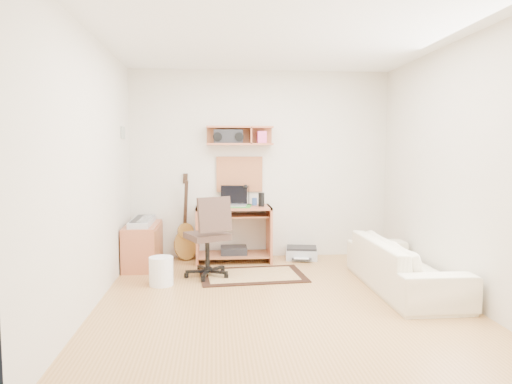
{
  "coord_description": "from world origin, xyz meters",
  "views": [
    {
      "loc": [
        -0.64,
        -4.58,
        1.49
      ],
      "look_at": [
        -0.15,
        1.05,
        1.0
      ],
      "focal_mm": 33.09,
      "sensor_mm": 36.0,
      "label": 1
    }
  ],
  "objects": [
    {
      "name": "cabinet",
      "position": [
        -1.58,
        1.55,
        0.28
      ],
      "size": [
        0.4,
        0.9,
        0.55
      ],
      "primitive_type": "cube",
      "color": "#B86341",
      "rests_on": "floor"
    },
    {
      "name": "guitar",
      "position": [
        -1.05,
        1.86,
        0.6
      ],
      "size": [
        0.37,
        0.3,
        1.19
      ],
      "primitive_type": null,
      "rotation": [
        0.0,
        0.0,
        0.36
      ],
      "color": "#AF8136",
      "rests_on": "floor"
    },
    {
      "name": "cork_board",
      "position": [
        -0.3,
        1.98,
        1.17
      ],
      "size": [
        0.64,
        0.03,
        0.49
      ],
      "primitive_type": "cube",
      "color": "tan",
      "rests_on": "back_wall"
    },
    {
      "name": "floor",
      "position": [
        0.0,
        0.0,
        -0.01
      ],
      "size": [
        3.6,
        4.0,
        0.01
      ],
      "primitive_type": "cube",
      "color": "tan",
      "rests_on": "ground"
    },
    {
      "name": "speaker",
      "position": [
        -0.02,
        1.68,
        0.84
      ],
      "size": [
        0.08,
        0.08,
        0.19
      ],
      "primitive_type": "cylinder",
      "color": "black",
      "rests_on": "desk"
    },
    {
      "name": "left_wall",
      "position": [
        -1.8,
        0.0,
        1.3
      ],
      "size": [
        0.01,
        4.0,
        2.6
      ],
      "primitive_type": "cube",
      "color": "beige",
      "rests_on": "ground"
    },
    {
      "name": "wall_photo",
      "position": [
        -1.79,
        1.5,
        1.72
      ],
      "size": [
        0.02,
        0.2,
        0.15
      ],
      "primitive_type": "cube",
      "color": "#4C8CBF",
      "rests_on": "left_wall"
    },
    {
      "name": "music_keyboard",
      "position": [
        -1.58,
        1.55,
        0.59
      ],
      "size": [
        0.25,
        0.81,
        0.07
      ],
      "primitive_type": "cube",
      "color": "#B2B5BA",
      "rests_on": "cabinet"
    },
    {
      "name": "ceiling",
      "position": [
        0.0,
        0.0,
        2.6
      ],
      "size": [
        3.6,
        4.0,
        0.01
      ],
      "primitive_type": "cube",
      "color": "white",
      "rests_on": "ground"
    },
    {
      "name": "desk",
      "position": [
        -0.39,
        1.73,
        0.38
      ],
      "size": [
        1.0,
        0.55,
        0.75
      ],
      "primitive_type": null,
      "color": "#B86341",
      "rests_on": "floor"
    },
    {
      "name": "wall_shelf",
      "position": [
        -0.3,
        1.88,
        1.7
      ],
      "size": [
        0.9,
        0.25,
        0.26
      ],
      "primitive_type": "cube",
      "color": "#B86341",
      "rests_on": "back_wall"
    },
    {
      "name": "right_wall",
      "position": [
        1.8,
        0.0,
        1.3
      ],
      "size": [
        0.01,
        4.0,
        2.6
      ],
      "primitive_type": "cube",
      "color": "beige",
      "rests_on": "ground"
    },
    {
      "name": "task_chair",
      "position": [
        -0.74,
        0.95,
        0.49
      ],
      "size": [
        0.67,
        0.67,
        0.98
      ],
      "primitive_type": null,
      "rotation": [
        0.0,
        0.0,
        0.44
      ],
      "color": "#392921",
      "rests_on": "floor"
    },
    {
      "name": "back_wall",
      "position": [
        0.0,
        2.0,
        1.3
      ],
      "size": [
        3.6,
        0.01,
        2.6
      ],
      "primitive_type": "cube",
      "color": "beige",
      "rests_on": "ground"
    },
    {
      "name": "printer",
      "position": [
        0.55,
        1.77,
        0.08
      ],
      "size": [
        0.48,
        0.4,
        0.16
      ],
      "primitive_type": "cube",
      "rotation": [
        0.0,
        0.0,
        -0.18
      ],
      "color": "#A5A8AA",
      "rests_on": "floor"
    },
    {
      "name": "sofa",
      "position": [
        1.38,
        0.26,
        0.36
      ],
      "size": [
        0.54,
        1.84,
        0.72
      ],
      "primitive_type": "imported",
      "rotation": [
        0.0,
        0.0,
        1.57
      ],
      "color": "beige",
      "rests_on": "floor"
    },
    {
      "name": "waste_basket",
      "position": [
        -1.25,
        0.64,
        0.16
      ],
      "size": [
        0.35,
        0.35,
        0.32
      ],
      "primitive_type": "cylinder",
      "rotation": [
        0.0,
        0.0,
        0.38
      ],
      "color": "white",
      "rests_on": "floor"
    },
    {
      "name": "boombox",
      "position": [
        -0.46,
        1.87,
        1.68
      ],
      "size": [
        0.39,
        0.18,
        0.2
      ],
      "primitive_type": "cube",
      "color": "black",
      "rests_on": "wall_shelf"
    },
    {
      "name": "pencil_cup",
      "position": [
        -0.1,
        1.83,
        0.8
      ],
      "size": [
        0.07,
        0.07,
        0.1
      ],
      "primitive_type": "cylinder",
      "color": "#3659A3",
      "rests_on": "desk"
    },
    {
      "name": "rug",
      "position": [
        -0.2,
        0.95,
        0.01
      ],
      "size": [
        1.3,
        0.92,
        0.02
      ],
      "primitive_type": "cube",
      "rotation": [
        0.0,
        0.0,
        0.08
      ],
      "color": "beige",
      "rests_on": "floor"
    },
    {
      "name": "desk_lamp",
      "position": [
        -0.18,
        1.87,
        0.89
      ],
      "size": [
        0.09,
        0.09,
        0.28
      ],
      "primitive_type": null,
      "color": "black",
      "rests_on": "desk"
    },
    {
      "name": "laptop",
      "position": [
        -0.4,
        1.71,
        0.89
      ],
      "size": [
        0.42,
        0.42,
        0.28
      ],
      "primitive_type": null,
      "rotation": [
        0.0,
        0.0,
        -0.16
      ],
      "color": "silver",
      "rests_on": "desk"
    }
  ]
}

